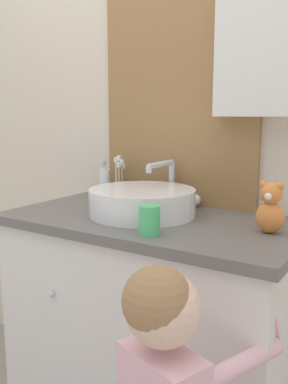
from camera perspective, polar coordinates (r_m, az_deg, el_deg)
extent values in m
cube|color=beige|center=(1.77, 6.52, 9.99)|extent=(3.20, 0.06, 2.50)
cube|color=olive|center=(1.77, 4.64, 16.28)|extent=(0.69, 0.02, 1.26)
cube|color=#B2C1CC|center=(1.77, 4.54, 16.30)|extent=(0.63, 0.01, 1.20)
cube|color=silver|center=(1.71, 0.97, -18.67)|extent=(1.03, 0.53, 0.86)
cube|color=#605B56|center=(1.55, 1.02, -4.02)|extent=(1.07, 0.57, 0.03)
sphere|color=silver|center=(1.56, -12.34, -13.16)|extent=(0.02, 0.02, 0.02)
sphere|color=silver|center=(1.29, 3.73, -18.06)|extent=(0.02, 0.02, 0.02)
cylinder|color=white|center=(1.56, -0.24, -1.35)|extent=(0.39, 0.39, 0.10)
cylinder|color=silver|center=(1.55, -0.24, 0.28)|extent=(0.32, 0.32, 0.01)
cylinder|color=silver|center=(1.74, 3.70, 1.13)|extent=(0.02, 0.02, 0.18)
cylinder|color=silver|center=(1.65, 2.26, 3.74)|extent=(0.02, 0.18, 0.02)
cylinder|color=silver|center=(1.58, 0.64, 3.01)|extent=(0.02, 0.02, 0.02)
sphere|color=white|center=(1.70, 6.83, -1.04)|extent=(0.04, 0.04, 0.04)
cylinder|color=#4C93C6|center=(1.86, -3.16, 0.10)|extent=(0.07, 0.07, 0.07)
cylinder|color=pink|center=(1.84, -2.93, 1.79)|extent=(0.01, 0.01, 0.16)
cube|color=white|center=(1.83, -2.95, 3.99)|extent=(0.01, 0.02, 0.02)
cylinder|color=#3884DB|center=(1.86, -2.80, 1.57)|extent=(0.01, 0.01, 0.14)
cube|color=white|center=(1.85, -2.82, 3.44)|extent=(0.01, 0.02, 0.02)
cylinder|color=#47B26B|center=(1.86, -3.29, 2.11)|extent=(0.01, 0.01, 0.18)
cube|color=white|center=(1.85, -3.32, 4.55)|extent=(0.01, 0.02, 0.02)
cylinder|color=white|center=(1.85, -3.73, 1.98)|extent=(0.01, 0.01, 0.17)
cube|color=white|center=(1.84, -3.75, 4.33)|extent=(0.01, 0.02, 0.02)
cylinder|color=#E5CC4C|center=(1.84, -3.33, 1.61)|extent=(0.01, 0.01, 0.15)
cube|color=white|center=(1.83, -3.35, 3.66)|extent=(0.01, 0.02, 0.02)
cylinder|color=white|center=(1.90, -5.23, 1.11)|extent=(0.05, 0.05, 0.13)
cylinder|color=silver|center=(1.89, -5.27, 3.36)|extent=(0.01, 0.01, 0.02)
cube|color=silver|center=(1.88, -5.43, 3.91)|extent=(0.02, 0.03, 0.02)
sphere|color=beige|center=(1.01, 2.57, -15.34)|extent=(0.18, 0.18, 0.18)
sphere|color=#997047|center=(0.99, 1.77, -14.32)|extent=(0.16, 0.16, 0.16)
cylinder|color=beige|center=(1.17, 13.00, -21.37)|extent=(0.14, 0.27, 0.05)
cylinder|color=pink|center=(1.25, 17.32, -17.36)|extent=(0.02, 0.05, 0.12)
ellipsoid|color=orange|center=(1.38, 16.45, -3.28)|extent=(0.09, 0.07, 0.10)
sphere|color=orange|center=(1.37, 16.61, -0.18)|extent=(0.07, 0.07, 0.07)
sphere|color=orange|center=(1.37, 15.65, 0.96)|extent=(0.03, 0.03, 0.03)
sphere|color=orange|center=(1.36, 17.68, 0.77)|extent=(0.03, 0.03, 0.03)
sphere|color=silver|center=(1.34, 16.25, -0.57)|extent=(0.02, 0.02, 0.02)
cylinder|color=#4CC670|center=(1.31, 0.72, -3.77)|extent=(0.07, 0.07, 0.09)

